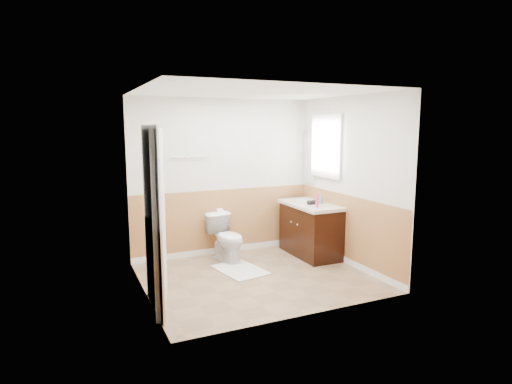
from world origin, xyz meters
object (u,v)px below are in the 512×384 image
toilet (227,238)px  bath_mat (240,270)px  lotion_bottle (317,200)px  soap_dispenser (320,198)px  vanity_cabinet (310,231)px

toilet → bath_mat: bearing=-100.9°
lotion_bottle → toilet: bearing=153.1°
bath_mat → soap_dispenser: soap_dispenser is taller
lotion_bottle → soap_dispenser: size_ratio=1.23×
toilet → vanity_cabinet: bearing=-23.2°
bath_mat → soap_dispenser: (1.44, 0.16, 0.93)m
vanity_cabinet → soap_dispenser: (0.12, -0.07, 0.54)m
soap_dispenser → lotion_bottle: bearing=-130.5°
toilet → bath_mat: toilet is taller
toilet → lotion_bottle: bearing=-37.8°
toilet → vanity_cabinet: 1.35m
bath_mat → lotion_bottle: 1.55m
toilet → lotion_bottle: 1.50m
bath_mat → lotion_bottle: (1.22, -0.09, 0.95)m
soap_dispenser → bath_mat: bearing=-173.5°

